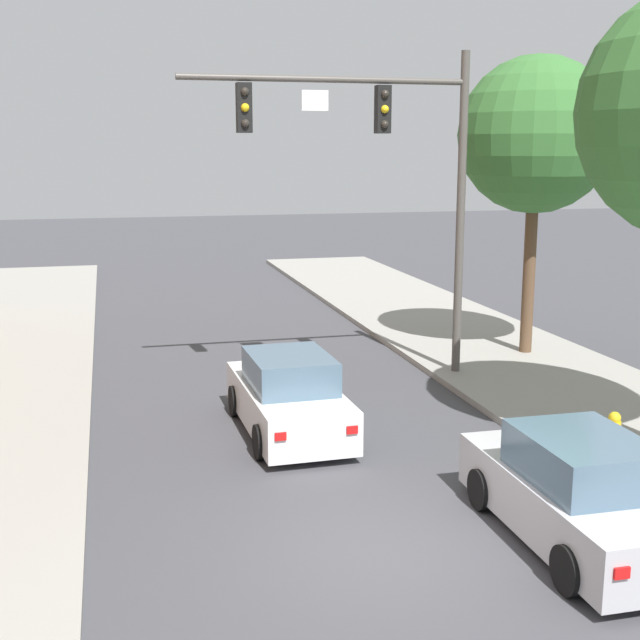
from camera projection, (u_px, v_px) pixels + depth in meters
name	position (u px, v px, depth m)	size (l,w,h in m)	color
ground_plane	(382.00, 549.00, 11.71)	(120.00, 120.00, 0.00)	#424247
traffic_signal_mast	(386.00, 154.00, 19.07)	(6.64, 0.38, 7.50)	#514C47
car_lead_white	(288.00, 397.00, 16.39)	(1.91, 4.28, 1.60)	silver
car_following_silver	(577.00, 494.00, 11.79)	(1.86, 4.25, 1.60)	#B7B7BC
fire_hydrant	(614.00, 431.00, 15.06)	(0.48, 0.24, 0.72)	gold
street_tree_second	(536.00, 136.00, 21.38)	(3.98, 3.98, 7.65)	brown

